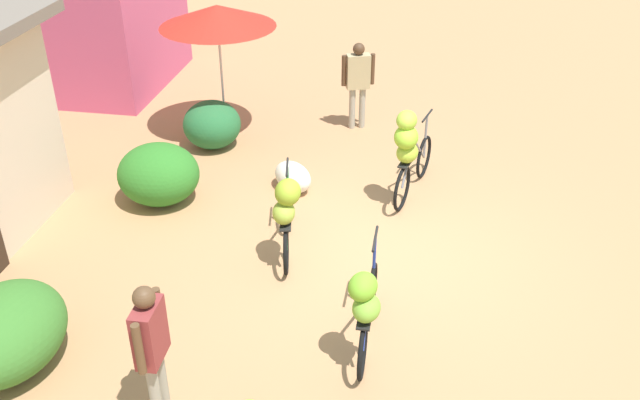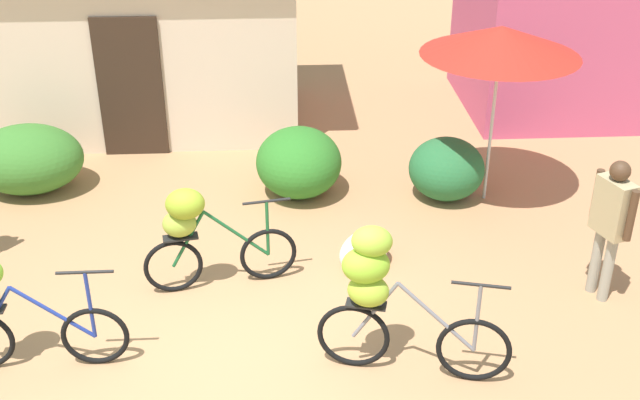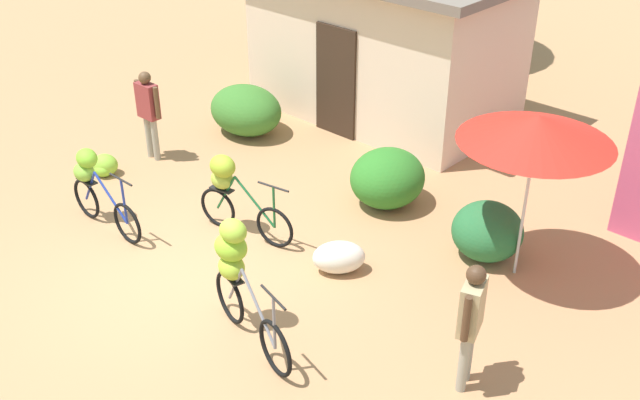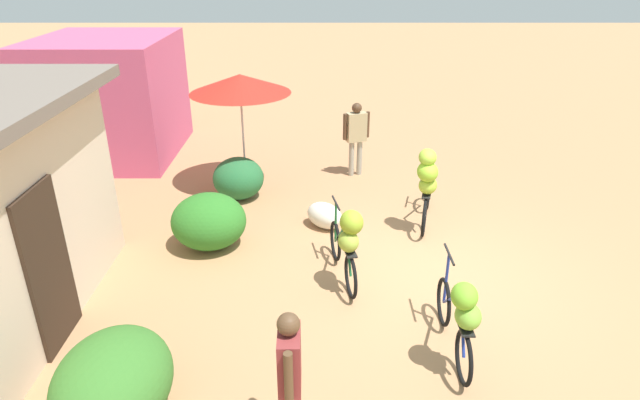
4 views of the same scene
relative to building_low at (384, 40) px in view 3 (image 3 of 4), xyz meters
The scene contains 13 objects.
ground_plane 6.35m from the building_low, 75.96° to the right, with size 60.00×60.00×0.00m, color #AF7E54.
building_low is the anchor object (origin of this frame).
hedge_bush_front_left 2.89m from the building_low, 116.69° to the right, with size 1.42×1.15×0.89m, color #39742A.
hedge_bush_front_right 3.70m from the building_low, 49.86° to the right, with size 1.10×1.18×0.89m, color #2D7425.
hedge_bush_mid 5.21m from the building_low, 35.04° to the right, with size 0.97×0.96×0.80m, color #256636.
market_umbrella 5.60m from the building_low, 32.61° to the right, with size 1.90×1.90×2.27m.
bicycle_leftmost 6.11m from the building_low, 93.94° to the right, with size 1.65×0.39×1.15m.
bicycle_near_pile 5.06m from the building_low, 76.23° to the right, with size 1.61×0.43×1.21m.
bicycle_center_loaded 6.93m from the building_low, 65.02° to the right, with size 1.71×0.53×1.47m.
banana_pile_on_ground 5.55m from the building_low, 108.22° to the right, with size 0.53×0.51×0.35m.
produce_sack 5.57m from the building_low, 57.10° to the right, with size 0.70×0.44×0.44m, color silver.
person_vendor 7.49m from the building_low, 44.37° to the right, with size 0.32×0.55×1.55m.
person_bystander 4.54m from the building_low, 110.93° to the right, with size 0.58×0.21×1.56m.
Camera 3 is at (6.82, -4.71, 5.78)m, focal length 41.94 mm.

